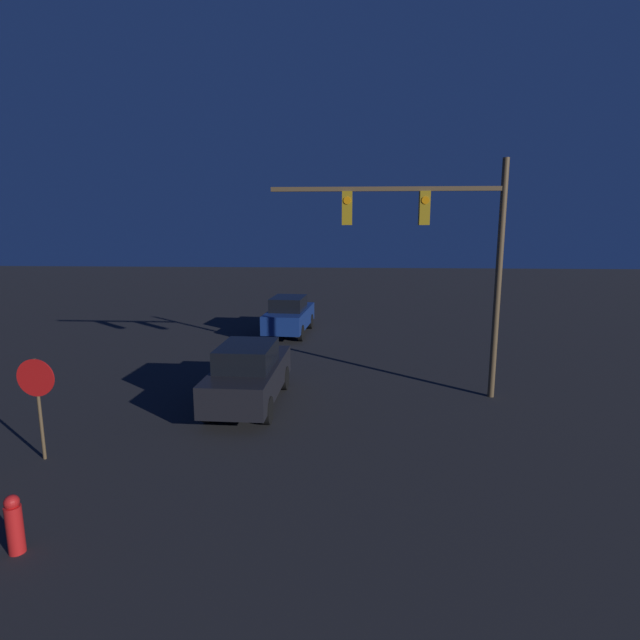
% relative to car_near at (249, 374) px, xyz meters
% --- Properties ---
extents(car_near, '(1.77, 4.45, 1.73)m').
position_rel_car_near_xyz_m(car_near, '(0.00, 0.00, 0.00)').
color(car_near, black).
rests_on(car_near, ground_plane).
extents(car_far, '(1.94, 4.50, 1.73)m').
position_rel_car_near_xyz_m(car_far, '(-0.03, 9.11, 0.00)').
color(car_far, navy).
rests_on(car_far, ground_plane).
extents(traffic_signal_mast, '(6.36, 0.30, 6.61)m').
position_rel_car_near_xyz_m(traffic_signal_mast, '(5.16, 1.09, 3.57)').
color(traffic_signal_mast, brown).
rests_on(traffic_signal_mast, ground_plane).
extents(stop_sign, '(0.79, 0.07, 2.18)m').
position_rel_car_near_xyz_m(stop_sign, '(-3.66, -3.51, 0.66)').
color(stop_sign, brown).
rests_on(stop_sign, ground_plane).
extents(fire_hydrant, '(0.24, 0.24, 0.93)m').
position_rel_car_near_xyz_m(fire_hydrant, '(-2.21, -6.47, -0.42)').
color(fire_hydrant, red).
rests_on(fire_hydrant, ground_plane).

